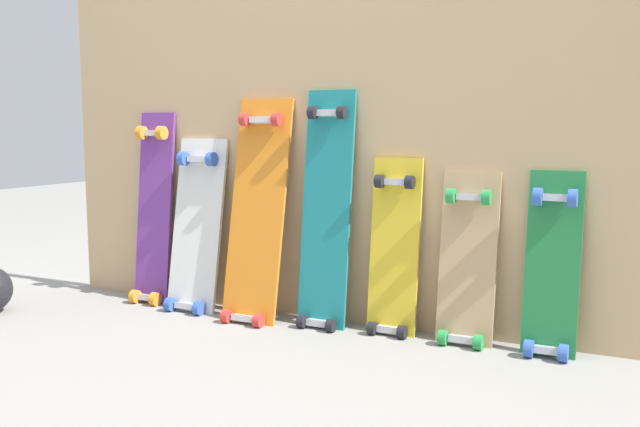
{
  "coord_description": "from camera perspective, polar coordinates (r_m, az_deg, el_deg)",
  "views": [
    {
      "loc": [
        1.1,
        -2.36,
        0.76
      ],
      "look_at": [
        0.0,
        -0.07,
        0.44
      ],
      "focal_mm": 38.71,
      "sensor_mm": 36.0,
      "label": 1
    }
  ],
  "objects": [
    {
      "name": "skateboard_green",
      "position": [
        2.41,
        18.61,
        -4.74
      ],
      "size": [
        0.18,
        0.16,
        0.68
      ],
      "color": "#1E7238",
      "rests_on": "ground"
    },
    {
      "name": "skateboard_white",
      "position": [
        2.91,
        -10.21,
        -1.57
      ],
      "size": [
        0.23,
        0.21,
        0.78
      ],
      "color": "silver",
      "rests_on": "ground"
    },
    {
      "name": "skateboard_purple",
      "position": [
        3.06,
        -13.58,
        -0.16
      ],
      "size": [
        0.17,
        0.16,
        0.88
      ],
      "color": "#6B338C",
      "rests_on": "ground"
    },
    {
      "name": "skateboard_yellow",
      "position": [
        2.54,
        6.15,
        -3.48
      ],
      "size": [
        0.19,
        0.14,
        0.72
      ],
      "color": "gold",
      "rests_on": "ground"
    },
    {
      "name": "ground_plane",
      "position": [
        2.71,
        0.65,
        -9.03
      ],
      "size": [
        12.0,
        12.0,
        0.0
      ],
      "primitive_type": "plane",
      "color": "gray"
    },
    {
      "name": "skateboard_teal",
      "position": [
        2.61,
        0.5,
        -0.41
      ],
      "size": [
        0.19,
        0.18,
        0.97
      ],
      "color": "#197A7F",
      "rests_on": "ground"
    },
    {
      "name": "skateboard_natural",
      "position": [
        2.47,
        12.05,
        -4.42
      ],
      "size": [
        0.2,
        0.15,
        0.67
      ],
      "color": "tan",
      "rests_on": "ground"
    },
    {
      "name": "plywood_wall_panel",
      "position": [
        2.67,
        1.32,
        9.44
      ],
      "size": [
        2.54,
        0.04,
        1.72
      ],
      "primitive_type": "cube",
      "color": "tan",
      "rests_on": "ground"
    },
    {
      "name": "skateboard_orange",
      "position": [
        2.71,
        -5.28,
        -0.45
      ],
      "size": [
        0.23,
        0.25,
        0.94
      ],
      "color": "orange",
      "rests_on": "ground"
    }
  ]
}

